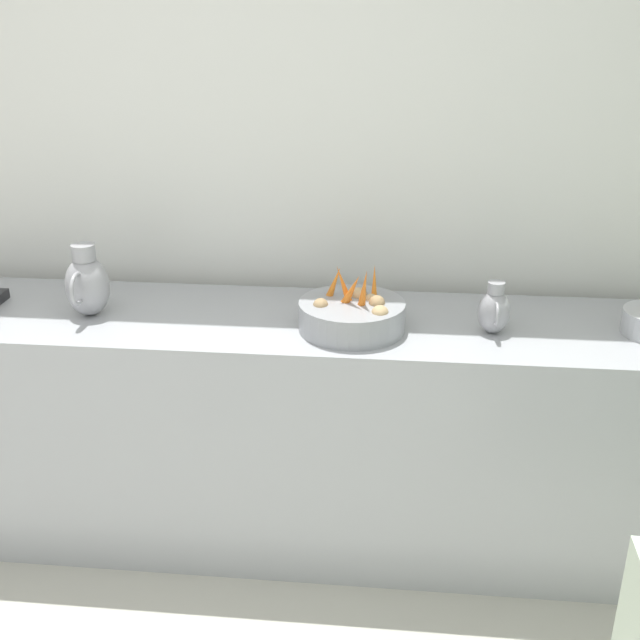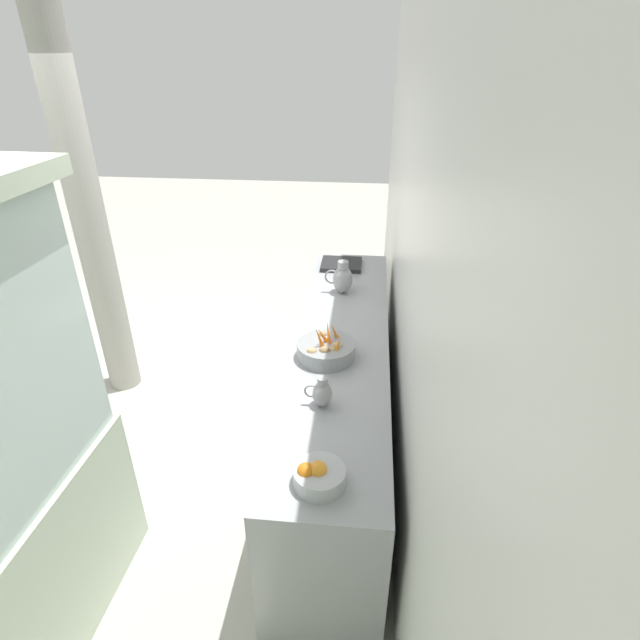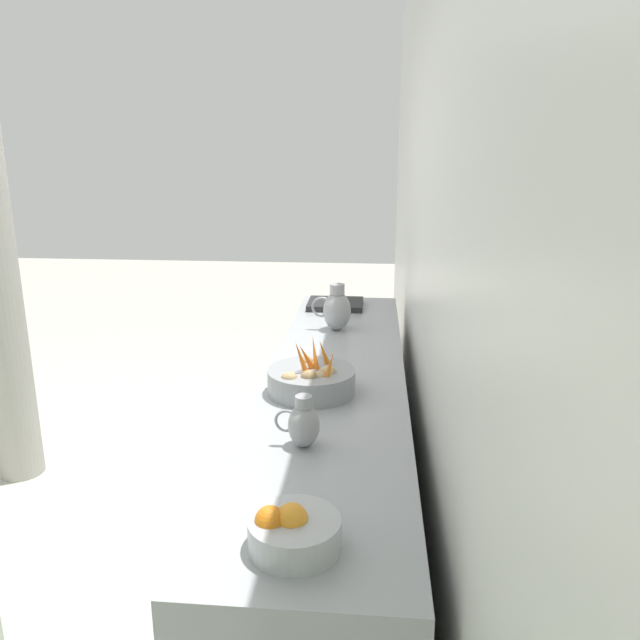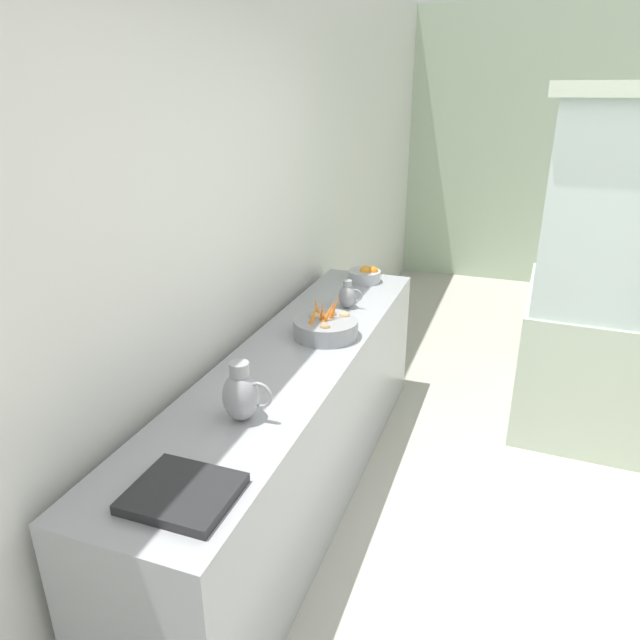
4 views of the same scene
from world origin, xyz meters
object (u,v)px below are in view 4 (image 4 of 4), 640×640
at_px(orange_bowl, 365,275).
at_px(metal_pitcher_short, 347,296).
at_px(vegetable_colander, 326,327).
at_px(metal_pitcher_tall, 241,394).

bearing_deg(orange_bowl, metal_pitcher_short, -86.14).
xyz_separation_m(vegetable_colander, metal_pitcher_tall, (-0.04, -0.91, 0.06)).
relative_size(vegetable_colander, orange_bowl, 1.54).
height_order(metal_pitcher_tall, metal_pitcher_short, metal_pitcher_tall).
bearing_deg(metal_pitcher_short, metal_pitcher_tall, -90.81).
distance_m(orange_bowl, metal_pitcher_tall, 1.91).
distance_m(orange_bowl, metal_pitcher_short, 0.54).
bearing_deg(orange_bowl, metal_pitcher_tall, -89.50).
relative_size(orange_bowl, metal_pitcher_short, 1.29).
height_order(orange_bowl, metal_pitcher_tall, metal_pitcher_tall).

